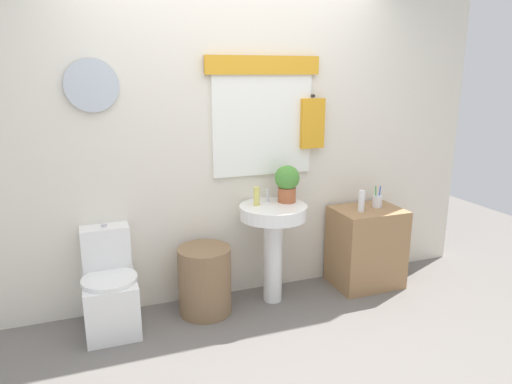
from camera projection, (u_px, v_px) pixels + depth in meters
The scene contains 11 objects.
ground_plane at pixel (288, 366), 2.93m from camera, with size 8.00×8.00×0.00m, color slate.
back_wall at pixel (232, 137), 3.65m from camera, with size 4.40×0.18×2.60m.
toilet at pixel (110, 290), 3.32m from camera, with size 0.38×0.51×0.74m.
laundry_hamper at pixel (205, 280), 3.53m from camera, with size 0.40×0.40×0.52m, color #846647.
pedestal_sink at pixel (273, 229), 3.63m from camera, with size 0.53×0.53×0.80m.
faucet at pixel (268, 195), 3.68m from camera, with size 0.03×0.03×0.10m, color silver.
wooden_cabinet at pixel (366, 247), 3.99m from camera, with size 0.57×0.44×0.68m, color #9E754C.
soap_bottle at pixel (257, 196), 3.57m from camera, with size 0.05×0.05×0.15m, color #DBD166.
potted_plant at pixel (287, 182), 3.64m from camera, with size 0.20×0.20×0.29m.
lotion_bottle at pixel (362, 201), 3.81m from camera, with size 0.05×0.05×0.18m, color white.
toothbrush_cup at pixel (377, 201), 3.94m from camera, with size 0.08×0.08×0.19m.
Camera 1 is at (-1.08, -2.33, 1.80)m, focal length 32.57 mm.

